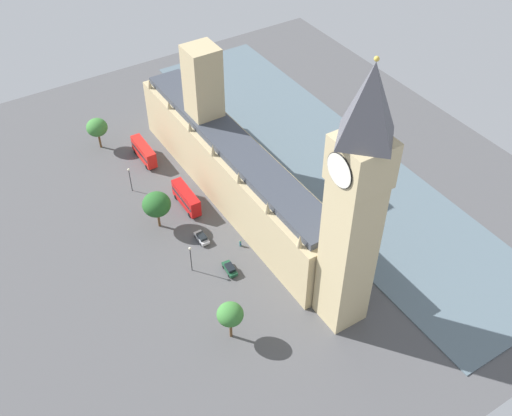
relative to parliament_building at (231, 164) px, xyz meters
name	(u,v)px	position (x,y,z in m)	size (l,w,h in m)	color
ground_plane	(228,200)	(1.99, 1.50, -9.03)	(143.54, 143.54, 0.00)	#4C4C4F
river_thames	(324,160)	(-26.60, 1.50, -8.90)	(32.19, 129.19, 0.25)	slate
parliament_building	(231,164)	(0.00, 0.00, 0.00)	(11.46, 73.54, 33.48)	tan
clock_tower	(355,204)	(0.29, 42.37, 19.98)	(8.63, 8.63, 56.09)	tan
double_decker_bus_under_trees	(144,151)	(12.25, -23.45, -6.40)	(2.71, 10.52, 4.75)	red
double_decker_bus_corner	(186,198)	(11.26, -1.73, -6.40)	(2.79, 10.54, 4.75)	red
car_silver_opposite_hall	(202,238)	(13.73, 10.24, -8.14)	(2.02, 4.45, 1.74)	#B7B7BC
car_dark_green_by_river_gate	(230,269)	(13.08, 21.50, -8.14)	(2.20, 4.54, 1.74)	#19472D
pedestrian_far_end	(240,243)	(7.31, 16.21, -8.26)	(0.64, 0.70, 1.71)	#336B60
plane_tree_kerbside	(157,204)	(19.67, 0.93, -2.48)	(6.39, 6.39, 9.30)	brown
plane_tree_midblock	(230,315)	(21.15, 35.79, -2.43)	(5.06, 5.06, 8.80)	brown
plane_tree_leading	(97,128)	(19.90, -34.67, -2.78)	(5.46, 5.46, 8.61)	brown
street_lamp_near_tower	(190,255)	(19.68, 16.90, -4.26)	(0.56, 0.56, 6.92)	black
street_lamp_trailing	(130,176)	(20.00, -13.86, -4.33)	(0.56, 0.56, 6.81)	black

